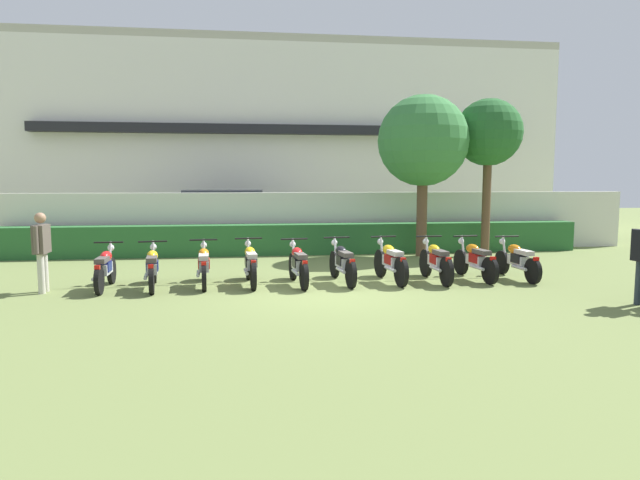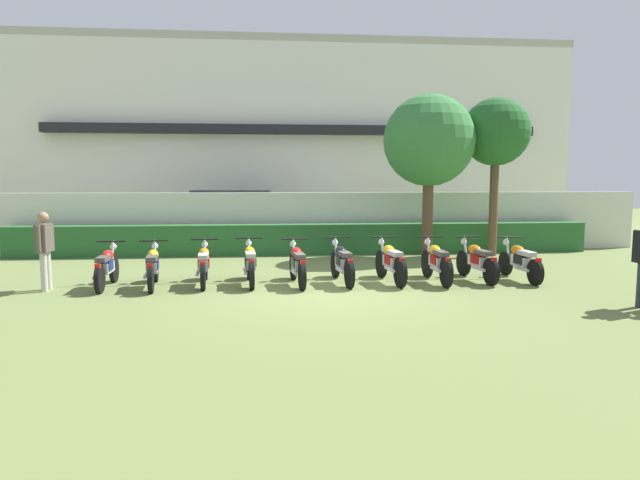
{
  "view_description": "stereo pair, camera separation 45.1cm",
  "coord_description": "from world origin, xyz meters",
  "px_view_note": "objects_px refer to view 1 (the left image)",
  "views": [
    {
      "loc": [
        -1.6,
        -10.76,
        2.24
      ],
      "look_at": [
        0.0,
        1.31,
        0.92
      ],
      "focal_mm": 31.11,
      "sensor_mm": 36.0,
      "label": 1
    },
    {
      "loc": [
        -1.16,
        -10.81,
        2.24
      ],
      "look_at": [
        0.0,
        1.31,
        0.92
      ],
      "focal_mm": 31.11,
      "sensor_mm": 36.0,
      "label": 2
    }
  ],
  "objects_px": {
    "motorcycle_in_row_4": "(298,264)",
    "tree_near_inspector": "(423,142)",
    "motorcycle_in_row_7": "(436,261)",
    "motorcycle_in_row_5": "(342,262)",
    "motorcycle_in_row_8": "(475,260)",
    "motorcycle_in_row_0": "(105,268)",
    "motorcycle_in_row_2": "(204,265)",
    "parked_car": "(229,217)",
    "motorcycle_in_row_9": "(517,260)",
    "inspector_person": "(42,246)",
    "motorcycle_in_row_1": "(152,267)",
    "motorcycle_in_row_6": "(390,261)",
    "motorcycle_in_row_3": "(250,264)",
    "tree_far_side": "(488,134)"
  },
  "relations": [
    {
      "from": "motorcycle_in_row_4",
      "to": "motorcycle_in_row_5",
      "type": "height_order",
      "value": "motorcycle_in_row_5"
    },
    {
      "from": "motorcycle_in_row_1",
      "to": "parked_car",
      "type": "bearing_deg",
      "value": -16.13
    },
    {
      "from": "motorcycle_in_row_3",
      "to": "motorcycle_in_row_7",
      "type": "height_order",
      "value": "motorcycle_in_row_7"
    },
    {
      "from": "tree_near_inspector",
      "to": "motorcycle_in_row_7",
      "type": "bearing_deg",
      "value": -103.51
    },
    {
      "from": "motorcycle_in_row_5",
      "to": "motorcycle_in_row_8",
      "type": "distance_m",
      "value": 3.04
    },
    {
      "from": "motorcycle_in_row_4",
      "to": "tree_near_inspector",
      "type": "bearing_deg",
      "value": -50.57
    },
    {
      "from": "motorcycle_in_row_6",
      "to": "motorcycle_in_row_8",
      "type": "bearing_deg",
      "value": -94.65
    },
    {
      "from": "motorcycle_in_row_7",
      "to": "motorcycle_in_row_8",
      "type": "distance_m",
      "value": 0.98
    },
    {
      "from": "parked_car",
      "to": "motorcycle_in_row_9",
      "type": "relative_size",
      "value": 2.43
    },
    {
      "from": "motorcycle_in_row_9",
      "to": "inspector_person",
      "type": "bearing_deg",
      "value": 87.79
    },
    {
      "from": "motorcycle_in_row_7",
      "to": "motorcycle_in_row_2",
      "type": "bearing_deg",
      "value": 86.41
    },
    {
      "from": "parked_car",
      "to": "motorcycle_in_row_4",
      "type": "xyz_separation_m",
      "value": [
        1.71,
        -8.14,
        -0.49
      ]
    },
    {
      "from": "motorcycle_in_row_4",
      "to": "motorcycle_in_row_7",
      "type": "height_order",
      "value": "motorcycle_in_row_7"
    },
    {
      "from": "motorcycle_in_row_7",
      "to": "motorcycle_in_row_5",
      "type": "bearing_deg",
      "value": 85.02
    },
    {
      "from": "tree_near_inspector",
      "to": "motorcycle_in_row_2",
      "type": "relative_size",
      "value": 2.56
    },
    {
      "from": "parked_car",
      "to": "motorcycle_in_row_2",
      "type": "xyz_separation_m",
      "value": [
        -0.29,
        -7.97,
        -0.49
      ]
    },
    {
      "from": "tree_near_inspector",
      "to": "motorcycle_in_row_8",
      "type": "distance_m",
      "value": 4.87
    },
    {
      "from": "motorcycle_in_row_8",
      "to": "motorcycle_in_row_0",
      "type": "bearing_deg",
      "value": 84.34
    },
    {
      "from": "inspector_person",
      "to": "motorcycle_in_row_7",
      "type": "bearing_deg",
      "value": 1.03
    },
    {
      "from": "motorcycle_in_row_5",
      "to": "motorcycle_in_row_8",
      "type": "xyz_separation_m",
      "value": [
        3.04,
        0.01,
        -0.0
      ]
    },
    {
      "from": "parked_car",
      "to": "motorcycle_in_row_7",
      "type": "relative_size",
      "value": 2.4
    },
    {
      "from": "motorcycle_in_row_7",
      "to": "tree_near_inspector",
      "type": "bearing_deg",
      "value": -15.07
    },
    {
      "from": "tree_far_side",
      "to": "motorcycle_in_row_9",
      "type": "relative_size",
      "value": 2.46
    },
    {
      "from": "motorcycle_in_row_6",
      "to": "tree_far_side",
      "type": "bearing_deg",
      "value": -51.17
    },
    {
      "from": "tree_near_inspector",
      "to": "motorcycle_in_row_9",
      "type": "height_order",
      "value": "tree_near_inspector"
    },
    {
      "from": "parked_car",
      "to": "motorcycle_in_row_0",
      "type": "distance_m",
      "value": 8.41
    },
    {
      "from": "tree_near_inspector",
      "to": "motorcycle_in_row_3",
      "type": "distance_m",
      "value": 6.98
    },
    {
      "from": "motorcycle_in_row_1",
      "to": "motorcycle_in_row_6",
      "type": "distance_m",
      "value": 5.07
    },
    {
      "from": "tree_near_inspector",
      "to": "motorcycle_in_row_5",
      "type": "relative_size",
      "value": 2.41
    },
    {
      "from": "motorcycle_in_row_0",
      "to": "motorcycle_in_row_2",
      "type": "height_order",
      "value": "motorcycle_in_row_2"
    },
    {
      "from": "motorcycle_in_row_7",
      "to": "motorcycle_in_row_9",
      "type": "height_order",
      "value": "motorcycle_in_row_7"
    },
    {
      "from": "motorcycle_in_row_7",
      "to": "motorcycle_in_row_3",
      "type": "bearing_deg",
      "value": 86.18
    },
    {
      "from": "motorcycle_in_row_2",
      "to": "motorcycle_in_row_8",
      "type": "xyz_separation_m",
      "value": [
        6.02,
        -0.05,
        0.0
      ]
    },
    {
      "from": "parked_car",
      "to": "inspector_person",
      "type": "relative_size",
      "value": 2.85
    },
    {
      "from": "tree_near_inspector",
      "to": "motorcycle_in_row_1",
      "type": "bearing_deg",
      "value": -150.25
    },
    {
      "from": "parked_car",
      "to": "motorcycle_in_row_2",
      "type": "height_order",
      "value": "parked_car"
    },
    {
      "from": "motorcycle_in_row_2",
      "to": "motorcycle_in_row_9",
      "type": "height_order",
      "value": "motorcycle_in_row_2"
    },
    {
      "from": "motorcycle_in_row_2",
      "to": "motorcycle_in_row_9",
      "type": "xyz_separation_m",
      "value": [
        6.99,
        -0.11,
        -0.01
      ]
    },
    {
      "from": "tree_near_inspector",
      "to": "motorcycle_in_row_6",
      "type": "xyz_separation_m",
      "value": [
        -1.98,
        -3.97,
        -2.89
      ]
    },
    {
      "from": "tree_far_side",
      "to": "motorcycle_in_row_7",
      "type": "height_order",
      "value": "tree_far_side"
    },
    {
      "from": "tree_near_inspector",
      "to": "motorcycle_in_row_7",
      "type": "xyz_separation_m",
      "value": [
        -0.97,
        -4.04,
        -2.89
      ]
    },
    {
      "from": "motorcycle_in_row_1",
      "to": "motorcycle_in_row_4",
      "type": "relative_size",
      "value": 1.0
    },
    {
      "from": "motorcycle_in_row_9",
      "to": "motorcycle_in_row_8",
      "type": "bearing_deg",
      "value": 83.07
    },
    {
      "from": "tree_near_inspector",
      "to": "inspector_person",
      "type": "height_order",
      "value": "tree_near_inspector"
    },
    {
      "from": "tree_far_side",
      "to": "motorcycle_in_row_7",
      "type": "xyz_separation_m",
      "value": [
        -2.97,
        -4.08,
        -3.12
      ]
    },
    {
      "from": "motorcycle_in_row_1",
      "to": "motorcycle_in_row_6",
      "type": "height_order",
      "value": "motorcycle_in_row_6"
    },
    {
      "from": "motorcycle_in_row_6",
      "to": "motorcycle_in_row_1",
      "type": "bearing_deg",
      "value": 84.36
    },
    {
      "from": "motorcycle_in_row_7",
      "to": "inspector_person",
      "type": "relative_size",
      "value": 1.19
    },
    {
      "from": "motorcycle_in_row_5",
      "to": "motorcycle_in_row_8",
      "type": "relative_size",
      "value": 1.03
    },
    {
      "from": "motorcycle_in_row_2",
      "to": "motorcycle_in_row_9",
      "type": "relative_size",
      "value": 0.97
    }
  ]
}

